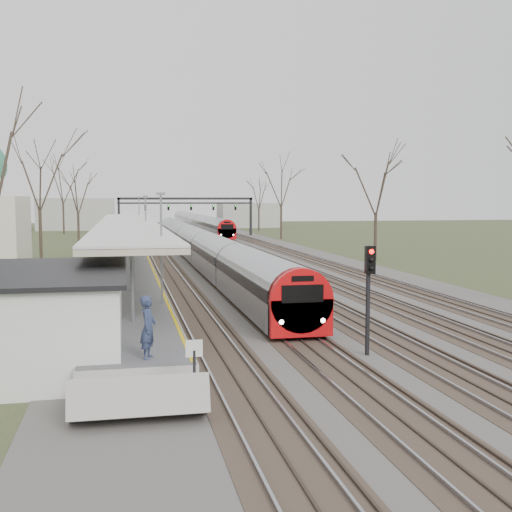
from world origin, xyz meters
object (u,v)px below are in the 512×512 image
at_px(train_near, 196,244).
at_px(signal_post, 369,284).
at_px(passenger, 148,328).
at_px(train_far, 196,222).

bearing_deg(train_near, signal_post, -87.49).
relative_size(train_near, signal_post, 18.34).
xyz_separation_m(passenger, signal_post, (7.94, 2.54, 0.77)).
bearing_deg(passenger, train_far, 10.28).
height_order(train_far, signal_post, signal_post).
bearing_deg(passenger, signal_post, -54.77).
height_order(passenger, signal_post, signal_post).
relative_size(passenger, signal_post, 0.47).
bearing_deg(signal_post, train_far, 87.06).
bearing_deg(train_near, train_far, 83.58).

